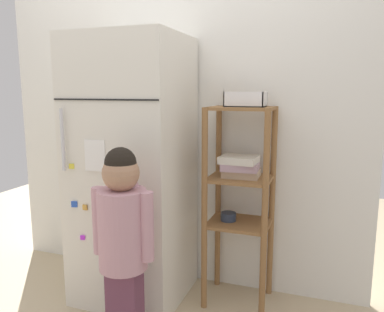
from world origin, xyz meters
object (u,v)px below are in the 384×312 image
fruit_bin (248,101)px  pantry_shelf_unit (240,184)px  refrigerator (133,171)px  child_standing (123,229)px

fruit_bin → pantry_shelf_unit: bearing=-159.7°
refrigerator → pantry_shelf_unit: refrigerator is taller
pantry_shelf_unit → fruit_bin: (0.03, 0.01, 0.50)m
child_standing → fruit_bin: bearing=52.1°
refrigerator → pantry_shelf_unit: 0.67m
refrigerator → pantry_shelf_unit: size_ratio=1.34×
child_standing → pantry_shelf_unit: bearing=53.5°
refrigerator → child_standing: bearing=-67.7°
pantry_shelf_unit → fruit_bin: size_ratio=5.39×
refrigerator → fruit_bin: 0.83m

